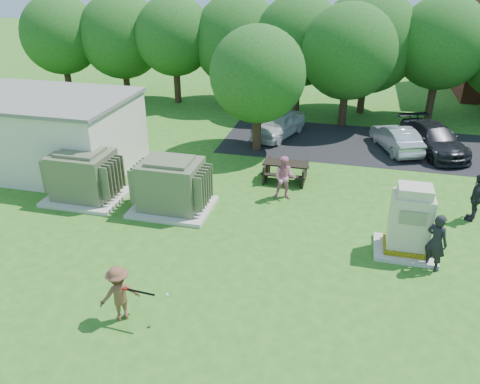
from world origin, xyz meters
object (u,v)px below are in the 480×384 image
(person_at_picnic, at_px, (285,178))
(car_dark, at_px, (433,139))
(car_white, at_px, (279,124))
(car_silver_a, at_px, (396,138))
(picnic_table, at_px, (285,169))
(person_walking_right, at_px, (476,197))
(transformer_right, at_px, (172,186))
(person_by_generator, at_px, (436,242))
(transformer_left, at_px, (84,176))
(batter, at_px, (119,294))
(generator_cabinet, at_px, (409,224))

(person_at_picnic, height_order, car_dark, person_at_picnic)
(car_white, relative_size, car_silver_a, 1.04)
(picnic_table, bearing_deg, person_walking_right, -13.53)
(transformer_right, bearing_deg, picnic_table, 43.78)
(car_white, bearing_deg, car_silver_a, 13.00)
(car_white, bearing_deg, person_walking_right, -21.84)
(picnic_table, height_order, car_white, car_white)
(person_walking_right, bearing_deg, person_by_generator, -3.04)
(transformer_left, height_order, transformer_right, same)
(transformer_right, xyz_separation_m, car_white, (2.54, 9.20, -0.29))
(batter, xyz_separation_m, car_white, (1.61, 15.32, -0.14))
(batter, relative_size, person_by_generator, 0.86)
(generator_cabinet, relative_size, person_at_picnic, 1.33)
(batter, height_order, person_walking_right, person_walking_right)
(picnic_table, xyz_separation_m, batter, (-2.87, -9.77, 0.30))
(car_white, distance_m, car_silver_a, 6.12)
(batter, distance_m, person_at_picnic, 8.60)
(transformer_right, bearing_deg, generator_cabinet, -6.45)
(transformer_left, xyz_separation_m, person_by_generator, (12.97, -1.71, -0.02))
(transformer_right, xyz_separation_m, car_dark, (10.40, 8.77, -0.28))
(person_at_picnic, relative_size, person_walking_right, 0.98)
(batter, bearing_deg, person_at_picnic, -149.91)
(person_by_generator, height_order, car_silver_a, person_by_generator)
(person_by_generator, distance_m, car_dark, 10.54)
(transformer_right, xyz_separation_m, person_by_generator, (9.27, -1.71, -0.02))
(person_at_picnic, distance_m, person_walking_right, 7.04)
(batter, relative_size, car_silver_a, 0.43)
(transformer_left, xyz_separation_m, picnic_table, (7.50, 3.64, -0.46))
(transformer_right, height_order, batter, transformer_right)
(transformer_right, height_order, picnic_table, transformer_right)
(person_at_picnic, bearing_deg, person_walking_right, -5.39)
(transformer_right, bearing_deg, car_silver_a, 44.86)
(transformer_right, relative_size, picnic_table, 1.56)
(person_walking_right, height_order, car_dark, person_walking_right)
(batter, height_order, person_by_generator, person_by_generator)
(person_by_generator, height_order, person_walking_right, person_by_generator)
(picnic_table, height_order, batter, batter)
(transformer_left, bearing_deg, person_by_generator, -7.49)
(transformer_left, height_order, person_by_generator, transformer_left)
(generator_cabinet, xyz_separation_m, person_at_picnic, (-4.49, 2.87, -0.15))
(batter, distance_m, person_by_generator, 9.43)
(generator_cabinet, distance_m, batter, 9.18)
(car_silver_a, xyz_separation_m, car_dark, (1.77, 0.19, 0.06))
(transformer_left, relative_size, transformer_right, 1.00)
(person_walking_right, bearing_deg, person_at_picnic, -66.54)
(person_walking_right, height_order, car_white, person_walking_right)
(transformer_right, distance_m, car_silver_a, 12.18)
(transformer_right, height_order, car_dark, transformer_right)
(generator_cabinet, height_order, car_white, generator_cabinet)
(car_dark, bearing_deg, car_silver_a, 162.98)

